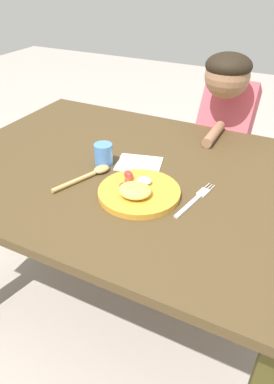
# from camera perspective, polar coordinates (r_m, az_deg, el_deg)

# --- Properties ---
(ground_plane) EXTENTS (8.00, 8.00, 0.00)m
(ground_plane) POSITION_cam_1_polar(r_m,az_deg,el_deg) (1.64, -0.37, -16.60)
(ground_plane) COLOR #B0A399
(dining_table) EXTENTS (1.34, 0.95, 0.66)m
(dining_table) POSITION_cam_1_polar(r_m,az_deg,el_deg) (1.25, -0.46, 0.50)
(dining_table) COLOR #4D3B20
(dining_table) RESTS_ON ground_plane
(plate) EXTENTS (0.25, 0.25, 0.05)m
(plate) POSITION_cam_1_polar(r_m,az_deg,el_deg) (1.06, 0.19, 0.12)
(plate) COLOR gold
(plate) RESTS_ON dining_table
(fork) EXTENTS (0.06, 0.22, 0.01)m
(fork) POSITION_cam_1_polar(r_m,az_deg,el_deg) (1.06, 9.55, -1.22)
(fork) COLOR silver
(fork) RESTS_ON dining_table
(spoon) EXTENTS (0.11, 0.22, 0.02)m
(spoon) POSITION_cam_1_polar(r_m,az_deg,el_deg) (1.17, -7.67, 2.91)
(spoon) COLOR tan
(spoon) RESTS_ON dining_table
(drinking_cup) EXTENTS (0.06, 0.06, 0.08)m
(drinking_cup) POSITION_cam_1_polar(r_m,az_deg,el_deg) (1.22, -5.52, 6.15)
(drinking_cup) COLOR #4E87DC
(drinking_cup) RESTS_ON dining_table
(person) EXTENTS (0.23, 0.45, 0.98)m
(person) POSITION_cam_1_polar(r_m,az_deg,el_deg) (1.69, 13.83, 7.36)
(person) COLOR #345274
(person) RESTS_ON ground_plane
(napkin) EXTENTS (0.18, 0.16, 0.00)m
(napkin) POSITION_cam_1_polar(r_m,az_deg,el_deg) (1.23, 0.54, 4.61)
(napkin) COLOR white
(napkin) RESTS_ON dining_table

